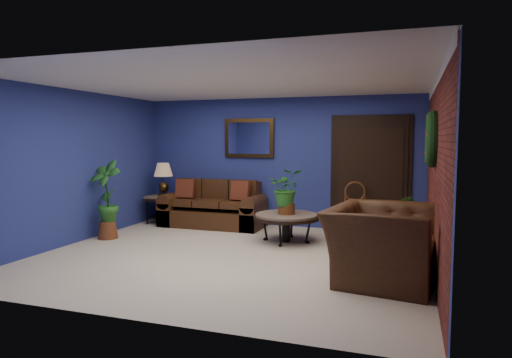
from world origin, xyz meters
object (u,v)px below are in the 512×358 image
(armchair, at_px, (383,244))
(sofa, at_px, (214,211))
(side_chair, at_px, (356,205))
(end_table, at_px, (164,202))
(table_lamp, at_px, (163,175))
(coffee_table, at_px, (286,217))

(armchair, bearing_deg, sofa, 61.34)
(sofa, distance_m, side_chair, 2.74)
(end_table, relative_size, side_chair, 0.65)
(end_table, bearing_deg, sofa, 1.32)
(end_table, bearing_deg, side_chair, 1.01)
(table_lamp, height_order, armchair, table_lamp)
(sofa, height_order, side_chair, side_chair)
(sofa, bearing_deg, armchair, -37.53)
(sofa, height_order, coffee_table, sofa)
(coffee_table, xyz_separation_m, table_lamp, (-2.82, 0.90, 0.56))
(sofa, xyz_separation_m, coffee_table, (1.71, -0.93, 0.11))
(table_lamp, bearing_deg, side_chair, 1.01)
(sofa, bearing_deg, table_lamp, -178.68)
(end_table, xyz_separation_m, table_lamp, (0.00, 0.00, 0.54))
(armchair, bearing_deg, coffee_table, 53.75)
(sofa, relative_size, armchair, 1.45)
(sofa, xyz_separation_m, side_chair, (2.73, 0.04, 0.24))
(side_chair, bearing_deg, armchair, -90.60)
(coffee_table, height_order, end_table, end_table)
(end_table, height_order, armchair, armchair)
(coffee_table, bearing_deg, end_table, 162.23)
(side_chair, relative_size, armchair, 0.69)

